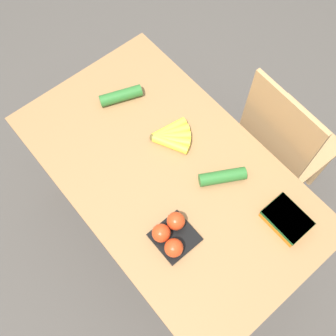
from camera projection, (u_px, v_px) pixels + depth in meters
name	position (u px, v px, depth m)	size (l,w,h in m)	color
ground_plane	(168.00, 224.00, 2.32)	(12.00, 12.00, 0.00)	#4C4742
dining_table	(168.00, 181.00, 1.74)	(1.34, 0.79, 0.74)	#9E7044
chair	(282.00, 143.00, 1.97)	(0.43, 0.41, 0.99)	tan
banana_bunch	(170.00, 136.00, 1.69)	(0.17, 0.18, 0.04)	brown
tomato_pack	(171.00, 234.00, 1.49)	(0.16, 0.16, 0.08)	black
carrot_bag	(287.00, 219.00, 1.53)	(0.17, 0.13, 0.05)	orange
cucumber_near	(121.00, 96.00, 1.77)	(0.12, 0.20, 0.05)	#2D702D
cucumber_far	(222.00, 177.00, 1.60)	(0.14, 0.19, 0.05)	#2D702D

